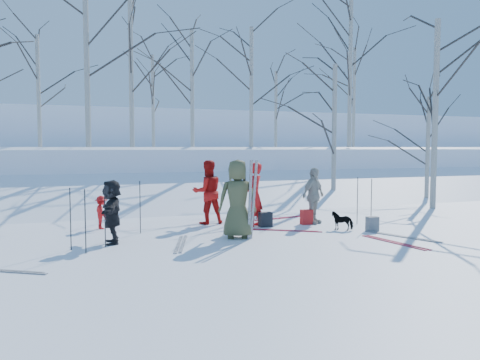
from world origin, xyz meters
name	(u,v)px	position (x,y,z in m)	size (l,w,h in m)	color
ground	(260,237)	(0.00, 0.00, 0.00)	(120.00, 120.00, 0.00)	white
snow_ramp	(192,200)	(0.00, 7.00, 0.15)	(70.00, 9.50, 1.40)	white
snow_plateau	(152,168)	(0.00, 17.00, 1.00)	(70.00, 18.00, 2.20)	white
far_hill	(119,149)	(0.00, 38.00, 2.00)	(90.00, 30.00, 6.00)	white
skier_olive_center	(238,199)	(-0.58, 0.03, 0.95)	(0.93, 0.61, 1.91)	#494C2D
skier_red_north	(254,195)	(0.42, 1.49, 0.89)	(0.65, 0.42, 1.77)	red
skier_redor_behind	(208,192)	(-0.69, 2.33, 0.91)	(0.89, 0.69, 1.82)	#B9110E
skier_red_seated	(101,212)	(-3.62, 2.46, 0.45)	(0.58, 0.33, 0.90)	red
skier_cream_east	(313,196)	(2.18, 1.33, 0.81)	(0.95, 0.39, 1.61)	beige
skier_grey_west	(112,212)	(-3.49, 0.40, 0.73)	(1.35, 0.43, 1.46)	black
dog	(342,221)	(2.42, 0.17, 0.25)	(0.27, 0.58, 0.49)	black
upright_ski_left	(250,200)	(-0.37, -0.24, 0.95)	(0.07, 0.02, 1.90)	silver
upright_ski_right	(254,200)	(-0.27, -0.23, 0.95)	(0.07, 0.02, 1.90)	silver
ski_pair_a	(402,236)	(3.27, -1.18, 0.01)	(0.90, 1.84, 0.02)	silver
ski_pair_b	(394,242)	(2.64, -1.70, 0.01)	(0.49, 1.91, 0.02)	maroon
ski_pair_c	(181,244)	(-2.03, -0.22, 0.01)	(0.73, 1.88, 0.02)	silver
ski_pair_e	(281,218)	(1.72, 2.56, 0.01)	(1.90, 0.59, 0.02)	maroon
ski_pair_f	(284,230)	(0.89, 0.57, 0.01)	(1.72, 1.16, 0.02)	maroon
ski_pole_a	(85,221)	(-4.09, -0.46, 0.67)	(0.02, 0.02, 1.34)	black
ski_pole_b	(371,203)	(3.38, 0.26, 0.67)	(0.02, 0.02, 1.34)	black
ski_pole_c	(105,217)	(-3.66, 0.06, 0.67)	(0.02, 0.02, 1.34)	black
ski_pole_d	(251,200)	(0.55, 2.12, 0.67)	(0.02, 0.02, 1.34)	black
ski_pole_e	(70,219)	(-4.38, -0.02, 0.67)	(0.02, 0.02, 1.34)	black
ski_pole_f	(357,201)	(3.33, 0.85, 0.67)	(0.02, 0.02, 1.34)	black
ski_pole_g	(257,197)	(0.95, 2.66, 0.67)	(0.02, 0.02, 1.34)	black
ski_pole_h	(140,207)	(-2.72, 1.46, 0.67)	(0.02, 0.02, 1.34)	black
backpack_red	(307,217)	(1.94, 1.29, 0.21)	(0.32, 0.22, 0.42)	#B01B1B
backpack_grey	(372,224)	(3.06, -0.26, 0.19)	(0.30, 0.20, 0.38)	slate
backpack_dark	(265,219)	(0.68, 1.31, 0.20)	(0.34, 0.24, 0.40)	black
birch_plateau_a	(131,70)	(-1.86, 10.41, 5.56)	(5.30, 5.30, 6.72)	silver
birch_plateau_b	(86,47)	(-3.70, 9.80, 6.28)	(6.32, 6.32, 8.17)	silver
birch_plateau_c	(350,75)	(9.60, 11.11, 6.04)	(5.97, 5.97, 7.68)	silver
birch_plateau_d	(251,88)	(4.01, 11.14, 5.13)	(4.70, 4.70, 5.85)	silver
birch_plateau_e	(192,88)	(1.15, 11.62, 5.02)	(4.55, 4.55, 5.65)	silver
birch_plateau_f	(38,91)	(-5.72, 12.49, 4.71)	(4.11, 4.11, 5.02)	silver
birch_plateau_g	(354,98)	(12.32, 14.89, 5.30)	(4.93, 4.93, 6.19)	silver
birch_plateau_i	(153,101)	(0.06, 16.62, 4.83)	(4.28, 4.28, 5.26)	silver
birch_plateau_j	(276,109)	(6.40, 13.55, 4.31)	(3.55, 3.55, 4.21)	silver
birch_edge_b	(435,115)	(7.84, 2.88, 3.34)	(5.28, 5.28, 6.68)	silver
birch_edge_c	(428,150)	(9.13, 4.67, 2.11)	(3.55, 3.55, 4.21)	silver
birch_edge_e	(334,134)	(5.48, 5.76, 2.73)	(4.42, 4.42, 5.46)	silver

